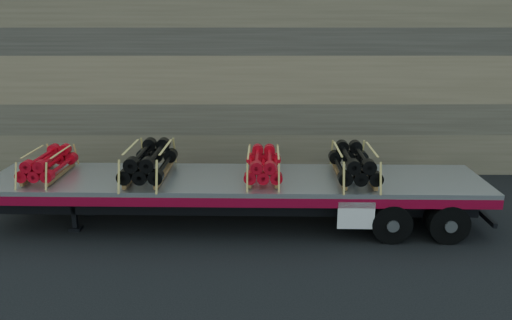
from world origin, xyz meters
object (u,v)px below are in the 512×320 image
at_px(bundle_front, 48,164).
at_px(bundle_rear, 354,164).
at_px(trailer, 236,200).
at_px(bundle_midrear, 263,165).
at_px(bundle_midfront, 149,162).

height_order(bundle_front, bundle_rear, bundle_rear).
relative_size(trailer, bundle_midrear, 6.89).
bearing_deg(trailer, bundle_front, 180.00).
height_order(bundle_front, bundle_midrear, bundle_midrear).
distance_m(bundle_front, bundle_midrear, 6.36).
bearing_deg(trailer, bundle_rear, -0.00).
bearing_deg(bundle_rear, bundle_front, 180.00).
distance_m(bundle_midfront, bundle_midrear, 3.36).
height_order(bundle_front, bundle_midfront, bundle_midfront).
height_order(trailer, bundle_rear, bundle_rear).
bearing_deg(bundle_midfront, bundle_rear, -0.00).
distance_m(bundle_midfront, bundle_rear, 6.00).
bearing_deg(trailer, bundle_midfront, 180.00).
bearing_deg(trailer, bundle_midrear, -0.00).
bearing_deg(bundle_midrear, bundle_rear, 0.00).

